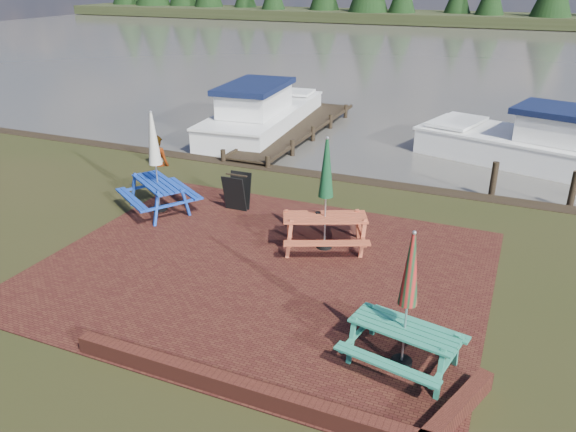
{
  "coord_description": "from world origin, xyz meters",
  "views": [
    {
      "loc": [
        4.53,
        -8.23,
        5.68
      ],
      "look_at": [
        0.3,
        1.64,
        1.0
      ],
      "focal_mm": 35.0,
      "sensor_mm": 36.0,
      "label": 1
    }
  ],
  "objects_px": {
    "boat_near": "(548,148)",
    "picnic_table_blue": "(157,178)",
    "chalkboard": "(237,192)",
    "person": "(156,136)",
    "jetty": "(296,130)",
    "picnic_table_red": "(325,211)",
    "boat_jetty": "(262,116)",
    "picnic_table_teal": "(405,322)"
  },
  "relations": [
    {
      "from": "picnic_table_teal",
      "to": "jetty",
      "type": "bearing_deg",
      "value": 130.44
    },
    {
      "from": "chalkboard",
      "to": "picnic_table_blue",
      "type": "bearing_deg",
      "value": -155.74
    },
    {
      "from": "picnic_table_blue",
      "to": "jetty",
      "type": "height_order",
      "value": "picnic_table_blue"
    },
    {
      "from": "picnic_table_teal",
      "to": "jetty",
      "type": "relative_size",
      "value": 0.25
    },
    {
      "from": "picnic_table_teal",
      "to": "boat_jetty",
      "type": "bearing_deg",
      "value": 135.22
    },
    {
      "from": "jetty",
      "to": "boat_jetty",
      "type": "bearing_deg",
      "value": 174.42
    },
    {
      "from": "person",
      "to": "picnic_table_teal",
      "type": "bearing_deg",
      "value": 143.33
    },
    {
      "from": "chalkboard",
      "to": "boat_near",
      "type": "distance_m",
      "value": 10.59
    },
    {
      "from": "picnic_table_blue",
      "to": "boat_jetty",
      "type": "distance_m",
      "value": 8.75
    },
    {
      "from": "picnic_table_teal",
      "to": "boat_jetty",
      "type": "xyz_separation_m",
      "value": [
        -8.36,
        12.36,
        -0.33
      ]
    },
    {
      "from": "jetty",
      "to": "person",
      "type": "distance_m",
      "value": 6.03
    },
    {
      "from": "picnic_table_red",
      "to": "chalkboard",
      "type": "bearing_deg",
      "value": 133.23
    },
    {
      "from": "chalkboard",
      "to": "boat_near",
      "type": "height_order",
      "value": "boat_near"
    },
    {
      "from": "picnic_table_teal",
      "to": "picnic_table_blue",
      "type": "xyz_separation_m",
      "value": [
        -7.15,
        3.71,
        0.1
      ]
    },
    {
      "from": "boat_near",
      "to": "person",
      "type": "xyz_separation_m",
      "value": [
        -11.38,
        -5.39,
        0.52
      ]
    },
    {
      "from": "chalkboard",
      "to": "person",
      "type": "height_order",
      "value": "person"
    },
    {
      "from": "jetty",
      "to": "boat_near",
      "type": "distance_m",
      "value": 8.88
    },
    {
      "from": "picnic_table_teal",
      "to": "picnic_table_red",
      "type": "relative_size",
      "value": 0.91
    },
    {
      "from": "picnic_table_blue",
      "to": "chalkboard",
      "type": "height_order",
      "value": "picnic_table_blue"
    },
    {
      "from": "picnic_table_teal",
      "to": "boat_near",
      "type": "height_order",
      "value": "picnic_table_teal"
    },
    {
      "from": "boat_near",
      "to": "picnic_table_blue",
      "type": "bearing_deg",
      "value": 148.7
    },
    {
      "from": "chalkboard",
      "to": "boat_jetty",
      "type": "relative_size",
      "value": 0.12
    },
    {
      "from": "picnic_table_red",
      "to": "boat_jetty",
      "type": "bearing_deg",
      "value": 99.19
    },
    {
      "from": "chalkboard",
      "to": "jetty",
      "type": "xyz_separation_m",
      "value": [
        -1.52,
        7.65,
        -0.38
      ]
    },
    {
      "from": "jetty",
      "to": "picnic_table_red",
      "type": "bearing_deg",
      "value": -63.85
    },
    {
      "from": "boat_jetty",
      "to": "chalkboard",
      "type": "bearing_deg",
      "value": -73.51
    },
    {
      "from": "boat_jetty",
      "to": "boat_near",
      "type": "height_order",
      "value": "boat_jetty"
    },
    {
      "from": "person",
      "to": "jetty",
      "type": "bearing_deg",
      "value": -115.55
    },
    {
      "from": "chalkboard",
      "to": "picnic_table_red",
      "type": "bearing_deg",
      "value": -23.74
    },
    {
      "from": "picnic_table_teal",
      "to": "person",
      "type": "height_order",
      "value": "picnic_table_teal"
    },
    {
      "from": "picnic_table_blue",
      "to": "person",
      "type": "distance_m",
      "value": 3.79
    },
    {
      "from": "chalkboard",
      "to": "boat_jetty",
      "type": "height_order",
      "value": "boat_jetty"
    },
    {
      "from": "jetty",
      "to": "boat_near",
      "type": "height_order",
      "value": "boat_near"
    },
    {
      "from": "picnic_table_teal",
      "to": "picnic_table_blue",
      "type": "distance_m",
      "value": 8.05
    },
    {
      "from": "jetty",
      "to": "person",
      "type": "xyz_separation_m",
      "value": [
        -2.51,
        -5.42,
        0.85
      ]
    },
    {
      "from": "chalkboard",
      "to": "boat_jetty",
      "type": "distance_m",
      "value": 8.37
    },
    {
      "from": "chalkboard",
      "to": "jetty",
      "type": "distance_m",
      "value": 7.81
    },
    {
      "from": "boat_near",
      "to": "boat_jetty",
      "type": "bearing_deg",
      "value": 105.0
    },
    {
      "from": "picnic_table_red",
      "to": "boat_jetty",
      "type": "xyz_separation_m",
      "value": [
        -5.85,
        8.99,
        -0.42
      ]
    },
    {
      "from": "picnic_table_blue",
      "to": "jetty",
      "type": "distance_m",
      "value": 8.55
    },
    {
      "from": "picnic_table_red",
      "to": "picnic_table_blue",
      "type": "bearing_deg",
      "value": 151.95
    },
    {
      "from": "picnic_table_teal",
      "to": "person",
      "type": "bearing_deg",
      "value": 155.19
    }
  ]
}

